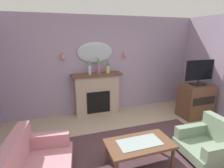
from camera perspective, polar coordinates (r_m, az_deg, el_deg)
name	(u,v)px	position (r m, az deg, el deg)	size (l,w,h in m)	color
wall_back	(105,65)	(5.09, -2.28, 6.00)	(6.43, 0.10, 2.67)	#9E8CA8
patterned_rug	(145,161)	(3.48, 10.52, -23.05)	(3.20, 2.40, 0.01)	#4C3338
fireplace	(97,94)	(4.99, -4.71, -3.25)	(1.36, 0.36, 1.16)	tan
mantel_vase_centre	(89,66)	(4.73, -7.19, 5.58)	(0.10, 0.10, 0.39)	silver
mantel_vase_right	(99,65)	(4.78, -4.25, 6.12)	(0.10, 0.10, 0.44)	#9E6084
mantel_vase_left	(108,66)	(4.86, -1.37, 5.60)	(0.10, 0.10, 0.36)	tan
wall_mirror	(95,52)	(4.90, -5.40, 10.02)	(0.96, 0.06, 0.56)	#B2BCC6
wall_sconce_left	(63,55)	(4.73, -15.43, 8.76)	(0.14, 0.14, 0.14)	#D17066
wall_sconce_right	(125,53)	(5.11, 4.18, 9.70)	(0.14, 0.14, 0.14)	#D17066
coffee_table	(139,146)	(3.16, 8.73, -18.80)	(1.10, 0.60, 0.45)	brown
armchair_beside_couch	(210,142)	(3.79, 28.69, -15.91)	(0.85, 0.85, 0.71)	gray
tv_cabinet	(195,101)	(5.33, 24.99, -4.82)	(0.80, 0.57, 0.90)	brown
tv_flatscreen	(200,72)	(5.12, 26.13, 3.52)	(0.84, 0.24, 0.65)	black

